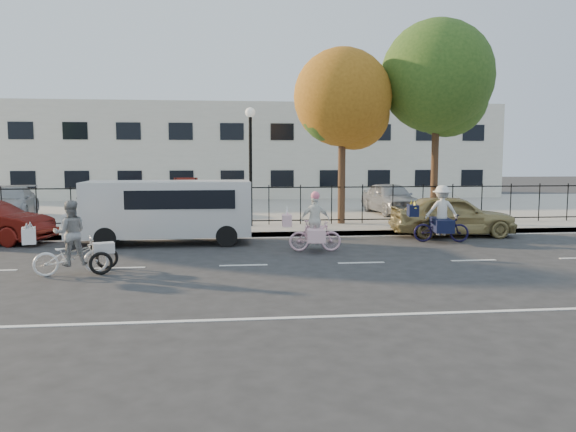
{
  "coord_description": "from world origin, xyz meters",
  "views": [
    {
      "loc": [
        -0.43,
        -13.81,
        2.69
      ],
      "look_at": [
        1.25,
        1.2,
        1.1
      ],
      "focal_mm": 35.0,
      "sensor_mm": 36.0,
      "label": 1
    }
  ],
  "objects": [
    {
      "name": "bull_bike",
      "position": [
        6.35,
        3.2,
        0.72
      ],
      "size": [
        1.98,
        1.38,
        1.8
      ],
      "rotation": [
        0.0,
        0.0,
        1.41
      ],
      "color": "black",
      "rests_on": "ground"
    },
    {
      "name": "lot_car_d",
      "position": [
        6.97,
        10.73,
        0.85
      ],
      "size": [
        2.01,
        4.26,
        1.41
      ],
      "primitive_type": "imported",
      "rotation": [
        0.0,
        0.0,
        0.09
      ],
      "color": "#9DA0A5",
      "rests_on": "parking_lot"
    },
    {
      "name": "white_van",
      "position": [
        -2.29,
        3.8,
        1.08
      ],
      "size": [
        5.51,
        1.94,
        1.95
      ],
      "rotation": [
        0.0,
        0.0,
        0.02
      ],
      "color": "silver",
      "rests_on": "ground"
    },
    {
      "name": "gold_sedan",
      "position": [
        7.28,
        4.5,
        0.71
      ],
      "size": [
        4.26,
        1.92,
        1.42
      ],
      "primitive_type": "imported",
      "rotation": [
        0.0,
        0.0,
        1.51
      ],
      "color": "tan",
      "rests_on": "ground"
    },
    {
      "name": "tree_east",
      "position": [
        7.84,
        7.41,
        5.56
      ],
      "size": [
        4.33,
        4.33,
        7.94
      ],
      "color": "#442D1D",
      "rests_on": "ground"
    },
    {
      "name": "pedestrian",
      "position": [
        -5.3,
        6.34,
        1.0
      ],
      "size": [
        0.74,
        0.69,
        1.69
      ],
      "primitive_type": "imported",
      "rotation": [
        0.0,
        0.0,
        3.77
      ],
      "color": "black",
      "rests_on": "sidewalk"
    },
    {
      "name": "zebra_trike",
      "position": [
        -3.96,
        -0.65,
        0.66
      ],
      "size": [
        1.99,
        1.23,
        1.71
      ],
      "rotation": [
        0.0,
        0.0,
        1.88
      ],
      "color": "white",
      "rests_on": "ground"
    },
    {
      "name": "lot_car_c",
      "position": [
        -3.01,
        11.07,
        0.82
      ],
      "size": [
        1.61,
        4.14,
        1.35
      ],
      "primitive_type": "imported",
      "rotation": [
        0.0,
        0.0,
        0.05
      ],
      "color": "#4F5257",
      "rests_on": "parking_lot"
    },
    {
      "name": "lot_car_a",
      "position": [
        -9.33,
        10.4,
        0.82
      ],
      "size": [
        2.6,
        4.85,
        1.34
      ],
      "primitive_type": "imported",
      "rotation": [
        0.0,
        0.0,
        0.16
      ],
      "color": "#9B9EA2",
      "rests_on": "parking_lot"
    },
    {
      "name": "iron_fence",
      "position": [
        0.0,
        7.2,
        0.9
      ],
      "size": [
        58.0,
        0.06,
        1.5
      ],
      "primitive_type": null,
      "color": "black",
      "rests_on": "sidewalk"
    },
    {
      "name": "lamppost",
      "position": [
        0.5,
        6.8,
        3.11
      ],
      "size": [
        0.36,
        0.36,
        4.33
      ],
      "color": "black",
      "rests_on": "sidewalk"
    },
    {
      "name": "unicorn_bike",
      "position": [
        2.08,
        1.89,
        0.64
      ],
      "size": [
        1.72,
        1.2,
        1.72
      ],
      "rotation": [
        0.0,
        0.0,
        1.5
      ],
      "color": "#F1B7CA",
      "rests_on": "ground"
    },
    {
      "name": "building",
      "position": [
        0.0,
        25.0,
        3.0
      ],
      "size": [
        34.0,
        10.0,
        6.0
      ],
      "primitive_type": "cube",
      "color": "silver",
      "rests_on": "ground"
    },
    {
      "name": "tree_mid",
      "position": [
        4.14,
        7.36,
        4.75
      ],
      "size": [
        3.71,
        3.7,
        6.78
      ],
      "color": "#442D1D",
      "rests_on": "ground"
    },
    {
      "name": "parking_lot",
      "position": [
        0.0,
        15.0,
        0.07
      ],
      "size": [
        60.0,
        15.6,
        0.15
      ],
      "primitive_type": "cube",
      "color": "#A8A399",
      "rests_on": "ground"
    },
    {
      "name": "sidewalk",
      "position": [
        0.0,
        6.1,
        0.07
      ],
      "size": [
        60.0,
        2.2,
        0.15
      ],
      "primitive_type": "cube",
      "color": "#A8A399",
      "rests_on": "ground"
    },
    {
      "name": "road_markings",
      "position": [
        0.0,
        0.0,
        0.01
      ],
      "size": [
        60.0,
        9.52,
        0.01
      ],
      "primitive_type": null,
      "color": "silver",
      "rests_on": "ground"
    },
    {
      "name": "ground",
      "position": [
        0.0,
        0.0,
        0.0
      ],
      "size": [
        120.0,
        120.0,
        0.0
      ],
      "primitive_type": "plane",
      "color": "#333334"
    },
    {
      "name": "curb",
      "position": [
        0.0,
        5.05,
        0.07
      ],
      "size": [
        60.0,
        0.1,
        0.15
      ],
      "primitive_type": "cube",
      "color": "#A8A399",
      "rests_on": "ground"
    },
    {
      "name": "street_sign",
      "position": [
        -1.85,
        6.8,
        1.42
      ],
      "size": [
        0.85,
        0.06,
        1.8
      ],
      "color": "black",
      "rests_on": "sidewalk"
    }
  ]
}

